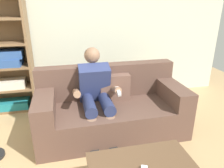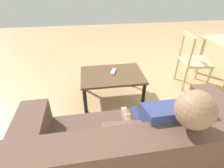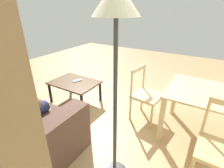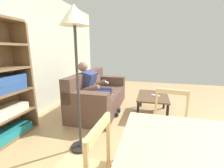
{
  "view_description": "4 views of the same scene",
  "coord_description": "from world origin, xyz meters",
  "px_view_note": "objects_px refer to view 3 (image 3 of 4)",
  "views": [
    {
      "loc": [
        0.63,
        -1.02,
        1.67
      ],
      "look_at": [
        1.17,
        1.4,
        0.71
      ],
      "focal_mm": 33.82,
      "sensor_mm": 36.0,
      "label": 1
    },
    {
      "loc": [
        1.49,
        2.31,
        1.6
      ],
      "look_at": [
        1.17,
        0.22,
        0.25
      ],
      "focal_mm": 27.3,
      "sensor_mm": 36.0,
      "label": 2
    },
    {
      "loc": [
        -0.95,
        2.32,
        1.73
      ],
      "look_at": [
        -0.03,
        0.81,
        0.9
      ],
      "focal_mm": 26.96,
      "sensor_mm": 36.0,
      "label": 3
    },
    {
      "loc": [
        -2.05,
        0.28,
        1.38
      ],
      "look_at": [
        -0.03,
        0.81,
        0.9
      ],
      "focal_mm": 24.41,
      "sensor_mm": 36.0,
      "label": 4
    }
  ],
  "objects_px": {
    "floor_lamp": "(116,24)",
    "coffee_table": "(75,84)",
    "couch": "(11,121)",
    "dining_chair_near_wall": "(220,150)",
    "person_lounging": "(14,110)",
    "dining_chair_facing_couch": "(146,95)",
    "tv_remote": "(77,81)"
  },
  "relations": [
    {
      "from": "floor_lamp",
      "to": "coffee_table",
      "type": "bearing_deg",
      "value": -33.7
    },
    {
      "from": "coffee_table",
      "to": "floor_lamp",
      "type": "bearing_deg",
      "value": 146.3
    },
    {
      "from": "couch",
      "to": "dining_chair_near_wall",
      "type": "distance_m",
      "value": 2.5
    },
    {
      "from": "floor_lamp",
      "to": "person_lounging",
      "type": "bearing_deg",
      "value": 12.25
    },
    {
      "from": "person_lounging",
      "to": "coffee_table",
      "type": "height_order",
      "value": "person_lounging"
    },
    {
      "from": "floor_lamp",
      "to": "dining_chair_facing_couch",
      "type": "bearing_deg",
      "value": -84.37
    },
    {
      "from": "coffee_table",
      "to": "dining_chair_facing_couch",
      "type": "relative_size",
      "value": 1.01
    },
    {
      "from": "dining_chair_facing_couch",
      "to": "person_lounging",
      "type": "bearing_deg",
      "value": 51.55
    },
    {
      "from": "dining_chair_facing_couch",
      "to": "dining_chair_near_wall",
      "type": "bearing_deg",
      "value": 145.25
    },
    {
      "from": "dining_chair_facing_couch",
      "to": "couch",
      "type": "bearing_deg",
      "value": 46.84
    },
    {
      "from": "couch",
      "to": "person_lounging",
      "type": "relative_size",
      "value": 1.72
    },
    {
      "from": "person_lounging",
      "to": "dining_chair_facing_couch",
      "type": "relative_size",
      "value": 1.28
    },
    {
      "from": "dining_chair_near_wall",
      "to": "dining_chair_facing_couch",
      "type": "distance_m",
      "value": 1.26
    },
    {
      "from": "person_lounging",
      "to": "floor_lamp",
      "type": "height_order",
      "value": "floor_lamp"
    },
    {
      "from": "coffee_table",
      "to": "tv_remote",
      "type": "bearing_deg",
      "value": -118.41
    },
    {
      "from": "couch",
      "to": "tv_remote",
      "type": "relative_size",
      "value": 11.32
    },
    {
      "from": "coffee_table",
      "to": "floor_lamp",
      "type": "distance_m",
      "value": 2.16
    },
    {
      "from": "coffee_table",
      "to": "dining_chair_near_wall",
      "type": "height_order",
      "value": "dining_chair_near_wall"
    },
    {
      "from": "dining_chair_facing_couch",
      "to": "floor_lamp",
      "type": "bearing_deg",
      "value": 95.63
    },
    {
      "from": "couch",
      "to": "tv_remote",
      "type": "distance_m",
      "value": 1.3
    },
    {
      "from": "coffee_table",
      "to": "dining_chair_facing_couch",
      "type": "xyz_separation_m",
      "value": [
        -1.36,
        -0.19,
        0.07
      ]
    },
    {
      "from": "person_lounging",
      "to": "floor_lamp",
      "type": "distance_m",
      "value": 1.65
    },
    {
      "from": "coffee_table",
      "to": "dining_chair_facing_couch",
      "type": "height_order",
      "value": "dining_chair_facing_couch"
    },
    {
      "from": "coffee_table",
      "to": "dining_chair_near_wall",
      "type": "relative_size",
      "value": 0.97
    },
    {
      "from": "couch",
      "to": "person_lounging",
      "type": "distance_m",
      "value": 0.32
    },
    {
      "from": "couch",
      "to": "tv_remote",
      "type": "height_order",
      "value": "couch"
    },
    {
      "from": "couch",
      "to": "coffee_table",
      "type": "height_order",
      "value": "couch"
    },
    {
      "from": "person_lounging",
      "to": "dining_chair_facing_couch",
      "type": "xyz_separation_m",
      "value": [
        -1.15,
        -1.45,
        -0.14
      ]
    },
    {
      "from": "person_lounging",
      "to": "dining_chair_near_wall",
      "type": "xyz_separation_m",
      "value": [
        -2.19,
        -0.73,
        -0.12
      ]
    },
    {
      "from": "couch",
      "to": "floor_lamp",
      "type": "height_order",
      "value": "floor_lamp"
    },
    {
      "from": "coffee_table",
      "to": "tv_remote",
      "type": "relative_size",
      "value": 5.21
    },
    {
      "from": "person_lounging",
      "to": "dining_chair_near_wall",
      "type": "relative_size",
      "value": 1.22
    }
  ]
}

